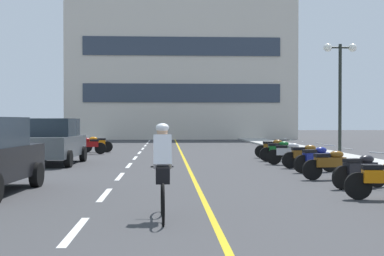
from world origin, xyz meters
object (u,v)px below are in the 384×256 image
object	(u,v)px
motorcycle_10	(279,150)
street_lamp_mid	(340,74)
motorcycle_11	(273,148)
motorcycle_9	(289,153)
motorcycle_7	(316,158)
motorcycle_13	(97,144)
cyclist_rider	(163,169)
motorcycle_5	(361,170)
motorcycle_4	(384,178)
motorcycle_6	(330,164)
motorcycle_12	(89,145)
parked_car_mid	(55,141)
motorcycle_8	(305,155)

from	to	relation	value
motorcycle_10	street_lamp_mid	bearing A→B (deg)	9.33
motorcycle_11	motorcycle_9	bearing A→B (deg)	-92.67
motorcycle_7	motorcycle_10	world-z (taller)	same
motorcycle_13	cyclist_rider	world-z (taller)	cyclist_rider
motorcycle_5	motorcycle_4	bearing A→B (deg)	-96.23
motorcycle_4	motorcycle_9	world-z (taller)	same
motorcycle_5	motorcycle_9	world-z (taller)	same
motorcycle_7	motorcycle_11	size ratio (longest dim) A/B	0.96
street_lamp_mid	motorcycle_9	distance (m)	4.87
motorcycle_6	motorcycle_13	size ratio (longest dim) A/B	1.00
motorcycle_11	motorcycle_13	distance (m)	9.98
motorcycle_7	motorcycle_12	bearing A→B (deg)	132.18
motorcycle_12	motorcycle_7	bearing A→B (deg)	-47.82
motorcycle_5	motorcycle_11	size ratio (longest dim) A/B	0.96
street_lamp_mid	motorcycle_6	world-z (taller)	street_lamp_mid
motorcycle_5	motorcycle_7	size ratio (longest dim) A/B	1.00
motorcycle_13	motorcycle_5	bearing A→B (deg)	-60.68
motorcycle_4	motorcycle_13	size ratio (longest dim) A/B	1.00
motorcycle_10	motorcycle_13	world-z (taller)	same
street_lamp_mid	motorcycle_7	bearing A→B (deg)	-116.21
street_lamp_mid	motorcycle_13	world-z (taller)	street_lamp_mid
motorcycle_10	motorcycle_7	bearing A→B (deg)	-87.58
parked_car_mid	motorcycle_11	xyz separation A→B (m)	(9.38, 2.97, -0.44)
motorcycle_4	motorcycle_6	world-z (taller)	same
parked_car_mid	motorcycle_12	xyz separation A→B (m)	(0.46, 6.19, -0.44)
motorcycle_5	motorcycle_7	xyz separation A→B (m)	(0.04, 4.10, 0.00)
motorcycle_9	motorcycle_13	world-z (taller)	same
street_lamp_mid	parked_car_mid	size ratio (longest dim) A/B	1.17
motorcycle_8	motorcycle_5	bearing A→B (deg)	-90.68
motorcycle_8	parked_car_mid	bearing A→B (deg)	166.77
street_lamp_mid	motorcycle_6	xyz separation A→B (m)	(-2.77, -7.37, -3.30)
motorcycle_4	motorcycle_10	world-z (taller)	same
motorcycle_4	motorcycle_7	xyz separation A→B (m)	(0.25, 6.04, 0.00)
motorcycle_8	motorcycle_12	xyz separation A→B (m)	(-9.00, 8.41, 0.00)
motorcycle_9	motorcycle_10	distance (m)	1.77
motorcycle_10	cyclist_rider	distance (m)	13.70
motorcycle_6	motorcycle_12	bearing A→B (deg)	126.01
motorcycle_9	motorcycle_11	bearing A→B (deg)	87.33
motorcycle_9	motorcycle_11	xyz separation A→B (m)	(0.17, 3.70, 0.00)
street_lamp_mid	motorcycle_11	bearing A→B (deg)	150.70
motorcycle_8	street_lamp_mid	bearing A→B (deg)	55.68
parked_car_mid	motorcycle_12	bearing A→B (deg)	85.77
street_lamp_mid	motorcycle_8	world-z (taller)	street_lamp_mid
motorcycle_7	motorcycle_11	bearing A→B (deg)	90.49
parked_car_mid	motorcycle_8	size ratio (longest dim) A/B	2.50
motorcycle_12	motorcycle_6	bearing A→B (deg)	-53.99
motorcycle_5	motorcycle_12	world-z (taller)	same
motorcycle_12	motorcycle_10	bearing A→B (deg)	-30.40
motorcycle_10	motorcycle_12	world-z (taller)	same
motorcycle_6	motorcycle_13	world-z (taller)	same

